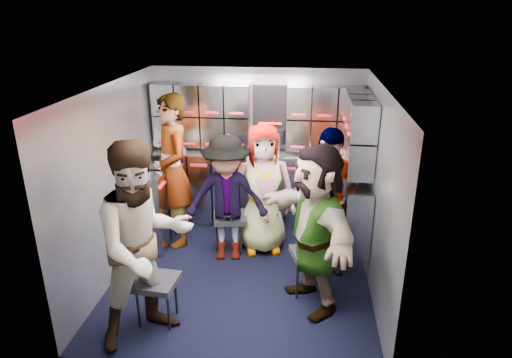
# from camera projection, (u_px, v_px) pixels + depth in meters

# --- Properties ---
(floor) EXTENTS (3.00, 3.00, 0.00)m
(floor) POSITION_uv_depth(u_px,v_px,m) (243.00, 272.00, 5.19)
(floor) COLOR black
(floor) RESTS_ON ground
(wall_back) EXTENTS (2.80, 0.04, 2.10)m
(wall_back) POSITION_uv_depth(u_px,v_px,m) (257.00, 146.00, 6.21)
(wall_back) COLOR gray
(wall_back) RESTS_ON ground
(wall_left) EXTENTS (0.04, 3.00, 2.10)m
(wall_left) POSITION_uv_depth(u_px,v_px,m) (115.00, 182.00, 4.96)
(wall_left) COLOR gray
(wall_left) RESTS_ON ground
(wall_right) EXTENTS (0.04, 3.00, 2.10)m
(wall_right) POSITION_uv_depth(u_px,v_px,m) (377.00, 193.00, 4.67)
(wall_right) COLOR gray
(wall_right) RESTS_ON ground
(ceiling) EXTENTS (2.80, 3.00, 0.02)m
(ceiling) POSITION_uv_depth(u_px,v_px,m) (240.00, 87.00, 4.44)
(ceiling) COLOR silver
(ceiling) RESTS_ON wall_back
(cart_bank_back) EXTENTS (2.68, 0.38, 0.99)m
(cart_bank_back) POSITION_uv_depth(u_px,v_px,m) (256.00, 189.00, 6.21)
(cart_bank_back) COLOR gray
(cart_bank_back) RESTS_ON ground
(cart_bank_left) EXTENTS (0.38, 0.76, 0.99)m
(cart_bank_left) POSITION_uv_depth(u_px,v_px,m) (154.00, 208.00, 5.66)
(cart_bank_left) COLOR gray
(cart_bank_left) RESTS_ON ground
(counter) EXTENTS (2.68, 0.42, 0.03)m
(counter) POSITION_uv_depth(u_px,v_px,m) (256.00, 153.00, 6.02)
(counter) COLOR #B5B8BD
(counter) RESTS_ON cart_bank_back
(locker_bank_back) EXTENTS (2.68, 0.28, 0.82)m
(locker_bank_back) POSITION_uv_depth(u_px,v_px,m) (256.00, 117.00, 5.91)
(locker_bank_back) COLOR gray
(locker_bank_back) RESTS_ON wall_back
(locker_bank_right) EXTENTS (0.28, 1.00, 0.82)m
(locker_bank_right) POSITION_uv_depth(u_px,v_px,m) (359.00, 133.00, 5.17)
(locker_bank_right) COLOR gray
(locker_bank_right) RESTS_ON wall_right
(right_cabinet) EXTENTS (0.28, 1.20, 1.00)m
(right_cabinet) POSITION_uv_depth(u_px,v_px,m) (353.00, 215.00, 5.44)
(right_cabinet) COLOR gray
(right_cabinet) RESTS_ON ground
(coffee_niche) EXTENTS (0.46, 0.16, 0.84)m
(coffee_niche) POSITION_uv_depth(u_px,v_px,m) (270.00, 118.00, 5.95)
(coffee_niche) COLOR black
(coffee_niche) RESTS_ON wall_back
(red_latch_strip) EXTENTS (2.60, 0.02, 0.03)m
(red_latch_strip) POSITION_uv_depth(u_px,v_px,m) (254.00, 168.00, 5.89)
(red_latch_strip) COLOR #A91022
(red_latch_strip) RESTS_ON cart_bank_back
(jump_seat_near_left) EXTENTS (0.42, 0.40, 0.46)m
(jump_seat_near_left) POSITION_uv_depth(u_px,v_px,m) (156.00, 284.00, 4.27)
(jump_seat_near_left) COLOR black
(jump_seat_near_left) RESTS_ON ground
(jump_seat_mid_left) EXTENTS (0.46, 0.44, 0.46)m
(jump_seat_mid_left) POSITION_uv_depth(u_px,v_px,m) (230.00, 219.00, 5.54)
(jump_seat_mid_left) COLOR black
(jump_seat_mid_left) RESTS_ON ground
(jump_seat_center) EXTENTS (0.45, 0.43, 0.49)m
(jump_seat_center) POSITION_uv_depth(u_px,v_px,m) (264.00, 211.00, 5.72)
(jump_seat_center) COLOR black
(jump_seat_center) RESTS_ON ground
(jump_seat_mid_right) EXTENTS (0.48, 0.47, 0.45)m
(jump_seat_mid_right) POSITION_uv_depth(u_px,v_px,m) (323.00, 231.00, 5.27)
(jump_seat_mid_right) COLOR black
(jump_seat_mid_right) RESTS_ON ground
(jump_seat_near_right) EXTENTS (0.51, 0.50, 0.49)m
(jump_seat_near_right) POSITION_uv_depth(u_px,v_px,m) (313.00, 257.00, 4.69)
(jump_seat_near_right) COLOR black
(jump_seat_near_right) RESTS_ON ground
(attendant_standing) EXTENTS (0.76, 0.83, 1.90)m
(attendant_standing) POSITION_uv_depth(u_px,v_px,m) (173.00, 171.00, 5.56)
(attendant_standing) COLOR black
(attendant_standing) RESTS_ON ground
(attendant_arc_a) EXTENTS (1.14, 1.13, 1.86)m
(attendant_arc_a) POSITION_uv_depth(u_px,v_px,m) (144.00, 245.00, 3.91)
(attendant_arc_a) COLOR black
(attendant_arc_a) RESTS_ON ground
(attendant_arc_b) EXTENTS (1.02, 0.65, 1.52)m
(attendant_arc_b) POSITION_uv_depth(u_px,v_px,m) (227.00, 199.00, 5.25)
(attendant_arc_b) COLOR black
(attendant_arc_b) RESTS_ON ground
(attendant_arc_c) EXTENTS (0.87, 0.67, 1.59)m
(attendant_arc_c) POSITION_uv_depth(u_px,v_px,m) (263.00, 189.00, 5.42)
(attendant_arc_c) COLOR black
(attendant_arc_c) RESTS_ON ground
(attendant_arc_d) EXTENTS (1.06, 0.85, 1.69)m
(attendant_arc_d) POSITION_uv_depth(u_px,v_px,m) (326.00, 203.00, 4.95)
(attendant_arc_d) COLOR black
(attendant_arc_d) RESTS_ON ground
(attendant_arc_e) EXTENTS (1.20, 1.62, 1.70)m
(attendant_arc_e) POSITION_uv_depth(u_px,v_px,m) (315.00, 228.00, 4.37)
(attendant_arc_e) COLOR black
(attendant_arc_e) RESTS_ON ground
(bottle_left) EXTENTS (0.06, 0.06, 0.26)m
(bottle_left) POSITION_uv_depth(u_px,v_px,m) (183.00, 141.00, 6.03)
(bottle_left) COLOR white
(bottle_left) RESTS_ON counter
(bottle_mid) EXTENTS (0.07, 0.07, 0.26)m
(bottle_mid) POSITION_uv_depth(u_px,v_px,m) (229.00, 143.00, 5.96)
(bottle_mid) COLOR white
(bottle_mid) RESTS_ON counter
(bottle_right) EXTENTS (0.06, 0.06, 0.25)m
(bottle_right) POSITION_uv_depth(u_px,v_px,m) (277.00, 145.00, 5.90)
(bottle_right) COLOR white
(bottle_right) RESTS_ON counter
(cup_left) EXTENTS (0.08, 0.08, 0.10)m
(cup_left) POSITION_uv_depth(u_px,v_px,m) (224.00, 149.00, 5.99)
(cup_left) COLOR beige
(cup_left) RESTS_ON counter
(cup_right) EXTENTS (0.09, 0.09, 0.09)m
(cup_right) POSITION_uv_depth(u_px,v_px,m) (340.00, 153.00, 5.83)
(cup_right) COLOR beige
(cup_right) RESTS_ON counter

